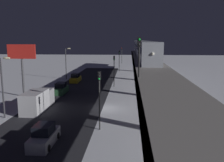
{
  "coord_description": "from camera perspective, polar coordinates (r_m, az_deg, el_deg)",
  "views": [
    {
      "loc": [
        -3.37,
        33.05,
        9.73
      ],
      "look_at": [
        -0.1,
        -11.91,
        1.93
      ],
      "focal_mm": 38.74,
      "sensor_mm": 36.0,
      "label": 1
    }
  ],
  "objects": [
    {
      "name": "sedan_yellow",
      "position": [
        56.5,
        -8.63,
        0.62
      ],
      "size": [
        1.8,
        4.75,
        1.97
      ],
      "color": "gold",
      "rests_on": "ground_plane"
    },
    {
      "name": "rail_signal",
      "position": [
        24.25,
        6.42,
        7.25
      ],
      "size": [
        0.36,
        0.41,
        4.0
      ],
      "color": "black",
      "rests_on": "elevated_railway"
    },
    {
      "name": "box_truck",
      "position": [
        35.17,
        -17.13,
        -4.42
      ],
      "size": [
        2.4,
        7.4,
        2.8
      ],
      "color": "#B2B2B7",
      "rests_on": "ground_plane"
    },
    {
      "name": "ground_plane",
      "position": [
        34.62,
        -1.61,
        -6.51
      ],
      "size": [
        240.0,
        240.0,
        0.0
      ],
      "primitive_type": "plane",
      "color": "white"
    },
    {
      "name": "traffic_light_far",
      "position": [
        74.09,
        1.72,
        5.54
      ],
      "size": [
        0.32,
        0.44,
        6.4
      ],
      "color": "#2D2D2D",
      "rests_on": "ground_plane"
    },
    {
      "name": "traffic_light_near",
      "position": [
        25.71,
        -3.0,
        -2.63
      ],
      "size": [
        0.32,
        0.44,
        6.4
      ],
      "color": "#2D2D2D",
      "rests_on": "ground_plane"
    },
    {
      "name": "traffic_light_distant",
      "position": [
        98.48,
        2.33,
        6.6
      ],
      "size": [
        0.32,
        0.44,
        6.4
      ],
      "color": "#2D2D2D",
      "rests_on": "ground_plane"
    },
    {
      "name": "avenue_asphalt",
      "position": [
        35.68,
        -11.11,
        -6.19
      ],
      "size": [
        11.0,
        97.41,
        0.01
      ],
      "primitive_type": "cube",
      "color": "#28282D",
      "rests_on": "ground_plane"
    },
    {
      "name": "subway_train",
      "position": [
        60.49,
        7.15,
        7.85
      ],
      "size": [
        2.94,
        55.47,
        3.4
      ],
      "color": "#999EA8",
      "rests_on": "elevated_railway"
    },
    {
      "name": "traffic_light_mid",
      "position": [
        49.77,
        0.5,
        3.44
      ],
      "size": [
        0.32,
        0.44,
        6.4
      ],
      "color": "#2D2D2D",
      "rests_on": "ground_plane"
    },
    {
      "name": "sedan_silver",
      "position": [
        23.93,
        -15.73,
        -12.52
      ],
      "size": [
        1.91,
        4.5,
        1.97
      ],
      "rotation": [
        0.0,
        0.0,
        3.14
      ],
      "color": "#B2B2B7",
      "rests_on": "ground_plane"
    },
    {
      "name": "street_lamp_far",
      "position": [
        60.24,
        -10.64,
        4.98
      ],
      "size": [
        1.35,
        0.44,
        7.65
      ],
      "color": "#38383D",
      "rests_on": "ground_plane"
    },
    {
      "name": "commercial_billboard",
      "position": [
        43.48,
        -20.53,
        5.38
      ],
      "size": [
        4.8,
        0.36,
        8.9
      ],
      "color": "#4C4C51",
      "rests_on": "ground_plane"
    },
    {
      "name": "elevated_railway",
      "position": [
        33.5,
        9.25,
        1.85
      ],
      "size": [
        5.0,
        97.41,
        5.94
      ],
      "color": "gray",
      "rests_on": "ground_plane"
    },
    {
      "name": "street_lamp_near",
      "position": [
        32.34,
        -24.2,
        0.21
      ],
      "size": [
        1.35,
        0.44,
        7.65
      ],
      "color": "#38383D",
      "rests_on": "ground_plane"
    },
    {
      "name": "sedan_green",
      "position": [
        45.06,
        -11.99,
        -1.83
      ],
      "size": [
        1.8,
        4.62,
        1.97
      ],
      "color": "#2D6038",
      "rests_on": "ground_plane"
    }
  ]
}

